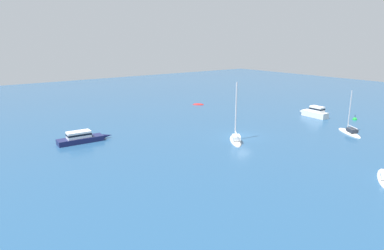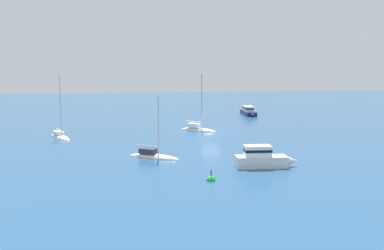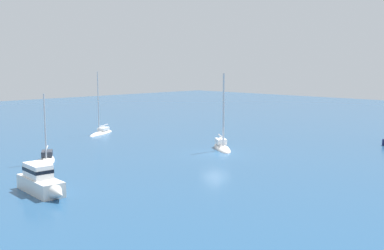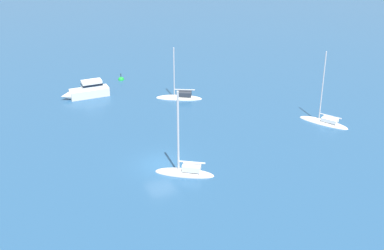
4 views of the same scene
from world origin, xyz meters
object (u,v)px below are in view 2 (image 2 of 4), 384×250
at_px(sloop_1, 153,156).
at_px(cabin_cruiser, 249,111).
at_px(sloop, 198,129).
at_px(channel_buoy, 211,181).
at_px(yacht, 60,137).
at_px(cabin_cruiser_1, 263,158).

height_order(sloop_1, cabin_cruiser, sloop_1).
distance_m(sloop, channel_buoy, 24.95).
xyz_separation_m(sloop_1, channel_buoy, (8.95, 3.94, -0.12)).
distance_m(sloop, sloop_1, 17.31).
height_order(yacht, cabin_cruiser_1, yacht).
bearing_deg(channel_buoy, cabin_cruiser, 159.95).
xyz_separation_m(sloop_1, yacht, (-13.02, -10.62, 0.01)).
distance_m(cabin_cruiser_1, channel_buoy, 6.56).
distance_m(sloop, cabin_cruiser_1, 21.26).
relative_size(sloop_1, yacht, 0.80).
distance_m(sloop_1, cabin_cruiser, 37.40).
bearing_deg(yacht, sloop_1, 11.12).
bearing_deg(sloop, cabin_cruiser, 90.60).
relative_size(sloop, cabin_cruiser_1, 1.45).
bearing_deg(cabin_cruiser, sloop, -32.81).
bearing_deg(cabin_cruiser_1, channel_buoy, -142.11).
bearing_deg(sloop, channel_buoy, -60.63).
distance_m(sloop_1, yacht, 16.80).
height_order(sloop, sloop_1, sloop).
bearing_deg(sloop_1, channel_buoy, -34.86).
distance_m(yacht, cabin_cruiser, 35.28).
xyz_separation_m(sloop, sloop_1, (15.80, -7.06, -0.10)).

